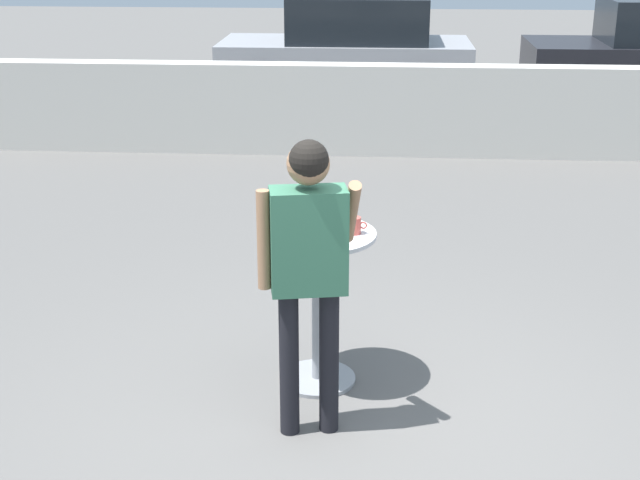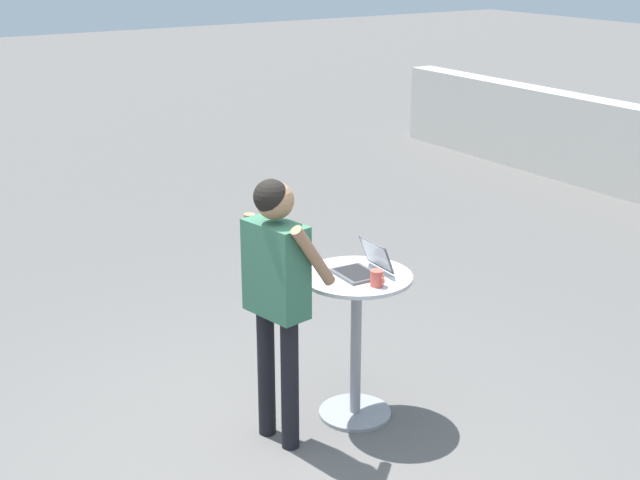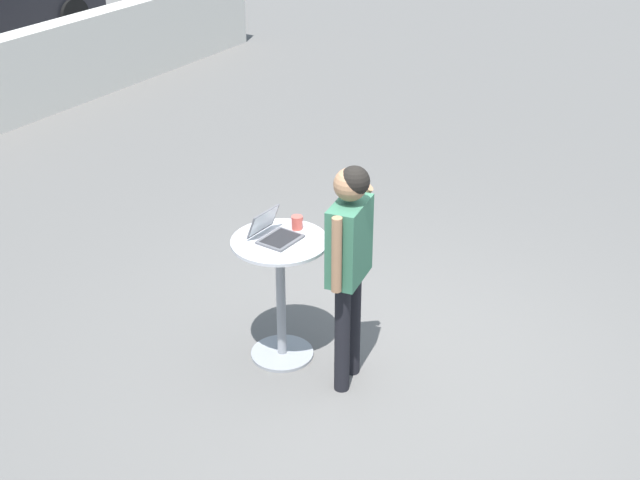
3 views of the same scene
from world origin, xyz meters
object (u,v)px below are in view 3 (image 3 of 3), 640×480
(cafe_table, at_px, (281,283))
(coffee_mug, at_px, (297,223))
(laptop, at_px, (275,233))
(standing_person, at_px, (349,250))

(cafe_table, bearing_deg, coffee_mug, -1.30)
(cafe_table, relative_size, coffee_mug, 8.35)
(cafe_table, xyz_separation_m, laptop, (0.00, 0.04, 0.40))
(cafe_table, distance_m, laptop, 0.40)
(laptop, bearing_deg, standing_person, -90.68)
(cafe_table, height_order, coffee_mug, coffee_mug)
(laptop, xyz_separation_m, standing_person, (-0.01, -0.63, 0.05))
(laptop, height_order, standing_person, standing_person)
(laptop, distance_m, standing_person, 0.63)
(laptop, bearing_deg, cafe_table, -92.77)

